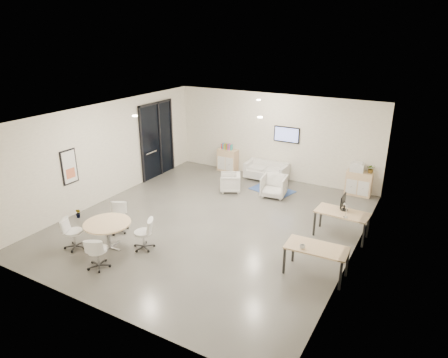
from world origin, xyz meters
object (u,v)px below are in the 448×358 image
object	(u,v)px
desk_front	(317,250)
round_table	(107,226)
loveseat	(267,172)
armchair_right	(274,185)
desk_rear	(342,215)
armchair_left	(230,182)
sideboard_left	(228,160)
sideboard_right	(359,183)

from	to	relation	value
desk_front	round_table	bearing A→B (deg)	-166.79
loveseat	armchair_right	bearing A→B (deg)	-57.90
desk_front	round_table	size ratio (longest dim) A/B	1.19
desk_rear	armchair_right	bearing A→B (deg)	150.27
armchair_left	round_table	world-z (taller)	round_table
sideboard_left	desk_rear	distance (m)	6.27
sideboard_left	sideboard_right	world-z (taller)	sideboard_left
sideboard_right	desk_front	bearing A→B (deg)	-88.10
loveseat	armchair_right	xyz separation A→B (m)	(0.87, -1.36, 0.09)
desk_front	sideboard_right	bearing A→B (deg)	89.03
armchair_left	armchair_right	size ratio (longest dim) A/B	0.87
armchair_left	desk_front	xyz separation A→B (m)	(4.18, -3.55, 0.30)
desk_front	loveseat	bearing A→B (deg)	121.12
loveseat	desk_front	distance (m)	6.32
sideboard_left	armchair_left	distance (m)	2.16
loveseat	desk_rear	distance (m)	4.73
loveseat	desk_rear	size ratio (longest dim) A/B	1.10
round_table	armchair_left	bearing A→B (deg)	80.32
armchair_left	desk_front	size ratio (longest dim) A/B	0.49
loveseat	round_table	distance (m)	6.86
desk_front	desk_rear	bearing A→B (deg)	85.87
loveseat	armchair_left	distance (m)	1.80
sideboard_right	armchair_right	xyz separation A→B (m)	(-2.48, -1.53, -0.02)
loveseat	armchair_left	xyz separation A→B (m)	(-0.66, -1.68, 0.03)
sideboard_right	armchair_right	size ratio (longest dim) A/B	1.05
loveseat	desk_front	world-z (taller)	desk_front
loveseat	desk_rear	world-z (taller)	desk_rear
sideboard_right	desk_front	world-z (taller)	sideboard_right
round_table	sideboard_left	bearing A→B (deg)	92.29
armchair_left	armchair_right	world-z (taller)	armchair_right
desk_rear	round_table	distance (m)	6.22
loveseat	round_table	size ratio (longest dim) A/B	1.31
loveseat	round_table	bearing A→B (deg)	-103.03
sideboard_left	loveseat	xyz separation A→B (m)	(1.78, -0.17, -0.12)
armchair_right	desk_rear	xyz separation A→B (m)	(2.71, -1.72, 0.25)
loveseat	armchair_right	world-z (taller)	armchair_right
sideboard_left	armchair_right	xyz separation A→B (m)	(2.65, -1.53, -0.04)
sideboard_left	desk_front	distance (m)	7.57
sideboard_left	round_table	size ratio (longest dim) A/B	0.74
desk_rear	round_table	world-z (taller)	desk_rear
desk_rear	desk_front	xyz separation A→B (m)	(-0.05, -2.14, -0.00)
desk_front	round_table	world-z (taller)	round_table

